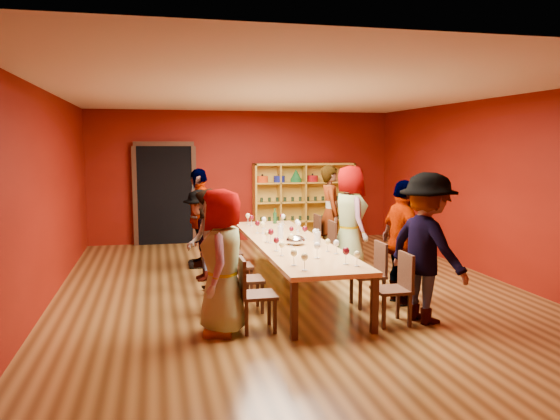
% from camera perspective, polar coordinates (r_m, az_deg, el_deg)
% --- Properties ---
extents(room_shell, '(7.10, 9.10, 3.04)m').
position_cam_1_polar(room_shell, '(8.30, 1.08, 1.81)').
color(room_shell, '#4E3114').
rests_on(room_shell, ground).
extents(tasting_table, '(1.10, 4.50, 0.75)m').
position_cam_1_polar(tasting_table, '(8.41, 1.06, -3.63)').
color(tasting_table, tan).
rests_on(tasting_table, ground).
extents(doorway, '(1.40, 0.17, 2.30)m').
position_cam_1_polar(doorway, '(12.51, -11.94, 1.61)').
color(doorway, black).
rests_on(doorway, ground).
extents(shelving_unit, '(2.40, 0.40, 1.80)m').
position_cam_1_polar(shelving_unit, '(12.86, 2.48, 1.27)').
color(shelving_unit, gold).
rests_on(shelving_unit, ground).
extents(chair_person_left_0, '(0.42, 0.42, 0.89)m').
position_cam_1_polar(chair_person_left_0, '(6.60, -3.00, -8.37)').
color(chair_person_left_0, black).
rests_on(chair_person_left_0, ground).
extents(person_left_0, '(0.62, 0.92, 1.72)m').
position_cam_1_polar(person_left_0, '(6.46, -6.05, -5.39)').
color(person_left_0, '#141838').
rests_on(person_left_0, ground).
extents(chair_person_left_1, '(0.42, 0.42, 0.89)m').
position_cam_1_polar(chair_person_left_1, '(7.35, -4.06, -6.80)').
color(chair_person_left_1, black).
rests_on(chair_person_left_1, ground).
extents(person_left_1, '(0.58, 0.67, 1.55)m').
position_cam_1_polar(person_left_1, '(7.25, -6.57, -4.76)').
color(person_left_1, silver).
rests_on(person_left_1, ground).
extents(chair_person_left_2, '(0.42, 0.42, 0.89)m').
position_cam_1_polar(chair_person_left_2, '(8.16, -4.97, -5.44)').
color(chair_person_left_2, black).
rests_on(chair_person_left_2, ground).
extents(person_left_2, '(0.47, 0.80, 1.59)m').
position_cam_1_polar(person_left_2, '(8.06, -7.62, -3.45)').
color(person_left_2, '#4E4E53').
rests_on(person_left_2, ground).
extents(chair_person_left_3, '(0.42, 0.42, 0.89)m').
position_cam_1_polar(chair_person_left_3, '(9.15, -5.85, -4.11)').
color(chair_person_left_3, black).
rests_on(chair_person_left_3, ground).
extents(person_left_3, '(0.47, 1.00, 1.50)m').
position_cam_1_polar(person_left_3, '(9.06, -8.25, -2.60)').
color(person_left_3, '#CD8992').
rests_on(person_left_3, ground).
extents(chair_person_left_4, '(0.42, 0.42, 0.89)m').
position_cam_1_polar(chair_person_left_4, '(10.14, -6.55, -3.05)').
color(chair_person_left_4, black).
rests_on(chair_person_left_4, ground).
extents(person_left_4, '(0.50, 1.07, 1.81)m').
position_cam_1_polar(person_left_4, '(10.05, -8.40, -0.81)').
color(person_left_4, silver).
rests_on(person_left_4, ground).
extents(chair_person_right_0, '(0.42, 0.42, 0.89)m').
position_cam_1_polar(chair_person_right_0, '(7.00, 12.18, -7.62)').
color(chair_person_right_0, black).
rests_on(chair_person_right_0, ground).
extents(person_right_0, '(0.85, 1.31, 1.89)m').
position_cam_1_polar(person_right_0, '(7.08, 15.11, -3.84)').
color(person_right_0, '#4A494E').
rests_on(person_right_0, ground).
extents(chair_person_right_1, '(0.42, 0.42, 0.89)m').
position_cam_1_polar(chair_person_right_1, '(7.70, 9.70, -6.25)').
color(chair_person_right_1, black).
rests_on(chair_person_right_1, ground).
extents(person_right_1, '(0.54, 1.05, 1.74)m').
position_cam_1_polar(person_right_1, '(7.80, 12.72, -3.33)').
color(person_right_1, white).
rests_on(person_right_1, ground).
extents(chair_person_right_3, '(0.42, 0.42, 0.89)m').
position_cam_1_polar(chair_person_right_3, '(9.66, 4.84, -3.51)').
color(chair_person_right_3, black).
rests_on(chair_person_right_3, ground).
extents(person_right_3, '(0.56, 0.95, 1.87)m').
position_cam_1_polar(person_right_3, '(9.74, 7.30, -0.86)').
color(person_right_3, pink).
rests_on(person_right_3, ground).
extents(chair_person_right_4, '(0.42, 0.42, 0.89)m').
position_cam_1_polar(chair_person_right_4, '(10.52, 3.33, -2.65)').
color(chair_person_right_4, black).
rests_on(chair_person_right_4, ground).
extents(person_right_4, '(0.58, 0.73, 1.83)m').
position_cam_1_polar(person_right_4, '(10.57, 5.32, -0.31)').
color(person_right_4, '#121932').
rests_on(person_right_4, ground).
extents(wine_glass_0, '(0.08, 0.08, 0.19)m').
position_cam_1_polar(wine_glass_0, '(7.28, 0.18, -3.73)').
color(wine_glass_0, silver).
rests_on(wine_glass_0, tasting_table).
extents(wine_glass_1, '(0.07, 0.07, 0.18)m').
position_cam_1_polar(wine_glass_1, '(7.60, 5.01, -3.39)').
color(wine_glass_1, silver).
rests_on(wine_glass_1, tasting_table).
extents(wine_glass_2, '(0.08, 0.08, 0.20)m').
position_cam_1_polar(wine_glass_2, '(10.14, 0.34, -0.73)').
color(wine_glass_2, silver).
rests_on(wine_glass_2, tasting_table).
extents(wine_glass_3, '(0.08, 0.08, 0.20)m').
position_cam_1_polar(wine_glass_3, '(8.38, 3.69, -2.33)').
color(wine_glass_3, silver).
rests_on(wine_glass_3, tasting_table).
extents(wine_glass_4, '(0.08, 0.08, 0.19)m').
position_cam_1_polar(wine_glass_4, '(6.73, 8.05, -4.69)').
color(wine_glass_4, silver).
rests_on(wine_glass_4, tasting_table).
extents(wine_glass_5, '(0.09, 0.09, 0.21)m').
position_cam_1_polar(wine_glass_5, '(10.16, -3.37, -0.66)').
color(wine_glass_5, silver).
rests_on(wine_glass_5, tasting_table).
extents(wine_glass_6, '(0.08, 0.08, 0.20)m').
position_cam_1_polar(wine_glass_6, '(7.60, -0.39, -3.25)').
color(wine_glass_6, silver).
rests_on(wine_glass_6, tasting_table).
extents(wine_glass_7, '(0.08, 0.08, 0.21)m').
position_cam_1_polar(wine_glass_7, '(6.69, 1.47, -4.58)').
color(wine_glass_7, silver).
rests_on(wine_glass_7, tasting_table).
extents(wine_glass_8, '(0.07, 0.07, 0.18)m').
position_cam_1_polar(wine_glass_8, '(10.36, 0.20, -0.64)').
color(wine_glass_8, silver).
rests_on(wine_glass_8, tasting_table).
extents(wine_glass_9, '(0.09, 0.09, 0.21)m').
position_cam_1_polar(wine_glass_9, '(6.44, 2.58, -5.00)').
color(wine_glass_9, silver).
rests_on(wine_glass_9, tasting_table).
extents(wine_glass_10, '(0.09, 0.09, 0.22)m').
position_cam_1_polar(wine_glass_10, '(7.14, 3.90, -3.82)').
color(wine_glass_10, silver).
rests_on(wine_glass_10, tasting_table).
extents(wine_glass_11, '(0.08, 0.08, 0.20)m').
position_cam_1_polar(wine_glass_11, '(8.61, 2.61, -2.04)').
color(wine_glass_11, silver).
rests_on(wine_glass_11, tasting_table).
extents(wine_glass_12, '(0.07, 0.07, 0.18)m').
position_cam_1_polar(wine_glass_12, '(8.30, -1.37, -2.51)').
color(wine_glass_12, silver).
rests_on(wine_glass_12, tasting_table).
extents(wine_glass_13, '(0.07, 0.07, 0.18)m').
position_cam_1_polar(wine_glass_13, '(8.70, 1.20, -2.05)').
color(wine_glass_13, silver).
rests_on(wine_glass_13, tasting_table).
extents(wine_glass_14, '(0.09, 0.09, 0.22)m').
position_cam_1_polar(wine_glass_14, '(9.16, -2.38, -1.45)').
color(wine_glass_14, silver).
rests_on(wine_glass_14, tasting_table).
extents(wine_glass_15, '(0.08, 0.08, 0.20)m').
position_cam_1_polar(wine_glass_15, '(9.13, -1.83, -1.55)').
color(wine_glass_15, silver).
rests_on(wine_glass_15, tasting_table).
extents(wine_glass_16, '(0.08, 0.08, 0.20)m').
position_cam_1_polar(wine_glass_16, '(7.44, 5.91, -3.52)').
color(wine_glass_16, silver).
rests_on(wine_glass_16, tasting_table).
extents(wine_glass_17, '(0.08, 0.08, 0.20)m').
position_cam_1_polar(wine_glass_17, '(9.22, 1.96, -1.49)').
color(wine_glass_17, silver).
rests_on(wine_glass_17, tasting_table).
extents(wine_glass_18, '(0.08, 0.08, 0.19)m').
position_cam_1_polar(wine_glass_18, '(7.99, 1.19, -2.82)').
color(wine_glass_18, silver).
rests_on(wine_glass_18, tasting_table).
extents(wine_glass_19, '(0.08, 0.08, 0.21)m').
position_cam_1_polar(wine_glass_19, '(9.94, -3.00, -0.84)').
color(wine_glass_19, silver).
rests_on(wine_glass_19, tasting_table).
extents(wine_glass_20, '(0.09, 0.09, 0.22)m').
position_cam_1_polar(wine_glass_20, '(6.81, 6.91, -4.36)').
color(wine_glass_20, silver).
rests_on(wine_glass_20, tasting_table).
extents(wine_glass_21, '(0.08, 0.08, 0.20)m').
position_cam_1_polar(wine_glass_21, '(9.43, 1.81, -1.30)').
color(wine_glass_21, silver).
rests_on(wine_glass_21, tasting_table).
extents(wine_glass_22, '(0.09, 0.09, 0.22)m').
position_cam_1_polar(wine_glass_22, '(8.23, -0.96, -2.36)').
color(wine_glass_22, silver).
rests_on(wine_glass_22, tasting_table).
extents(wine_glass_23, '(0.08, 0.08, 0.21)m').
position_cam_1_polar(wine_glass_23, '(9.65, -1.68, -1.06)').
color(wine_glass_23, silver).
rests_on(wine_glass_23, tasting_table).
extents(spittoon_bowl, '(0.29, 0.29, 0.16)m').
position_cam_1_polar(spittoon_bowl, '(8.10, 1.63, -3.18)').
color(spittoon_bowl, silver).
rests_on(spittoon_bowl, tasting_table).
extents(carafe_a, '(0.11, 0.11, 0.24)m').
position_cam_1_polar(carafe_a, '(8.62, 0.04, -2.31)').
color(carafe_a, silver).
rests_on(carafe_a, tasting_table).
extents(carafe_b, '(0.12, 0.12, 0.25)m').
position_cam_1_polar(carafe_b, '(8.00, 3.93, -2.99)').
color(carafe_b, silver).
rests_on(carafe_b, tasting_table).
extents(wine_bottle, '(0.08, 0.08, 0.29)m').
position_cam_1_polar(wine_bottle, '(10.28, -0.53, -0.80)').
color(wine_bottle, '#153B1C').
rests_on(wine_bottle, tasting_table).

